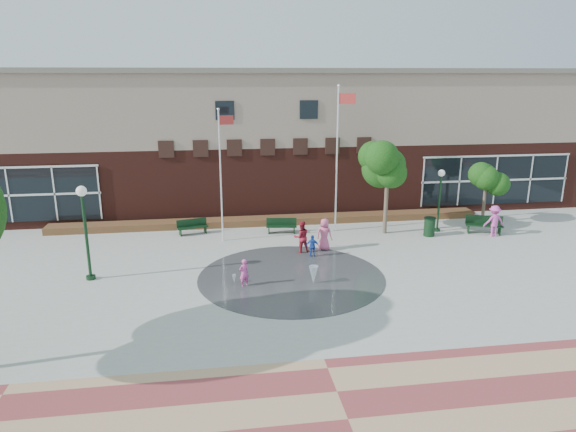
{
  "coord_description": "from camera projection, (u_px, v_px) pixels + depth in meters",
  "views": [
    {
      "loc": [
        -3.27,
        -18.31,
        8.87
      ],
      "look_at": [
        0.0,
        4.0,
        2.6
      ],
      "focal_mm": 32.0,
      "sensor_mm": 36.0,
      "label": 1
    }
  ],
  "objects": [
    {
      "name": "ground",
      "position": [
        303.0,
        306.0,
        20.29
      ],
      "size": [
        120.0,
        120.0,
        0.0
      ],
      "primitive_type": "plane",
      "color": "#666056",
      "rests_on": "ground"
    },
    {
      "name": "plaza_concrete",
      "position": [
        288.0,
        269.0,
        24.1
      ],
      "size": [
        46.0,
        18.0,
        0.01
      ],
      "primitive_type": "cube",
      "color": "#A8A8A0",
      "rests_on": "ground"
    },
    {
      "name": "paver_band",
      "position": [
        348.0,
        420.0,
        13.61
      ],
      "size": [
        46.0,
        6.0,
        0.01
      ],
      "primitive_type": "cube",
      "color": "#973B3D",
      "rests_on": "ground"
    },
    {
      "name": "splash_pad",
      "position": [
        291.0,
        277.0,
        23.15
      ],
      "size": [
        8.4,
        8.4,
        0.01
      ],
      "primitive_type": "cylinder",
      "color": "#383A3D",
      "rests_on": "ground"
    },
    {
      "name": "library_building",
      "position": [
        260.0,
        137.0,
        35.71
      ],
      "size": [
        44.4,
        10.4,
        9.2
      ],
      "color": "#50211A",
      "rests_on": "ground"
    },
    {
      "name": "flower_bed",
      "position": [
        270.0,
        224.0,
        31.35
      ],
      "size": [
        26.0,
        1.2,
        0.4
      ],
      "primitive_type": "cube",
      "color": "maroon",
      "rests_on": "ground"
    },
    {
      "name": "flagpole_left",
      "position": [
        221.0,
        169.0,
        27.13
      ],
      "size": [
        0.84,
        0.19,
        7.18
      ],
      "rotation": [
        0.0,
        0.0,
        0.14
      ],
      "color": "white",
      "rests_on": "ground"
    },
    {
      "name": "flagpole_right",
      "position": [
        338.0,
        152.0,
        28.74
      ],
      "size": [
        0.98,
        0.4,
        8.32
      ],
      "rotation": [
        0.0,
        0.0,
        -0.33
      ],
      "color": "white",
      "rests_on": "ground"
    },
    {
      "name": "lamp_left",
      "position": [
        85.0,
        222.0,
        22.2
      ],
      "size": [
        0.45,
        0.45,
        4.27
      ],
      "color": "#133219",
      "rests_on": "ground"
    },
    {
      "name": "lamp_right",
      "position": [
        440.0,
        194.0,
        29.26
      ],
      "size": [
        0.39,
        0.39,
        3.65
      ],
      "color": "#133219",
      "rests_on": "ground"
    },
    {
      "name": "bench_left",
      "position": [
        193.0,
        230.0,
        29.26
      ],
      "size": [
        1.8,
        0.94,
        0.87
      ],
      "rotation": [
        0.0,
        0.0,
        0.28
      ],
      "color": "#133219",
      "rests_on": "ground"
    },
    {
      "name": "bench_mid",
      "position": [
        282.0,
        229.0,
        29.43
      ],
      "size": [
        1.78,
        0.69,
        0.87
      ],
      "rotation": [
        0.0,
        0.0,
        -0.12
      ],
      "color": "#133219",
      "rests_on": "ground"
    },
    {
      "name": "bench_right",
      "position": [
        484.0,
        228.0,
        29.37
      ],
      "size": [
        2.1,
        1.23,
        1.02
      ],
      "rotation": [
        0.0,
        0.0,
        -0.35
      ],
      "color": "#133219",
      "rests_on": "ground"
    },
    {
      "name": "trash_can",
      "position": [
        429.0,
        227.0,
        28.88
      ],
      "size": [
        0.66,
        0.66,
        1.08
      ],
      "color": "#133219",
      "rests_on": "ground"
    },
    {
      "name": "tree_mid",
      "position": [
        388.0,
        165.0,
        28.46
      ],
      "size": [
        3.23,
        3.23,
        5.45
      ],
      "color": "brown",
      "rests_on": "ground"
    },
    {
      "name": "tree_small_right",
      "position": [
        486.0,
        180.0,
        30.81
      ],
      "size": [
        2.16,
        2.16,
        3.69
      ],
      "color": "brown",
      "rests_on": "ground"
    },
    {
      "name": "water_jet_a",
      "position": [
        313.0,
        284.0,
        22.39
      ],
      "size": [
        0.41,
        0.41,
        0.8
      ],
      "primitive_type": "cone",
      "rotation": [
        3.14,
        0.0,
        0.0
      ],
      "color": "white",
      "rests_on": "ground"
    },
    {
      "name": "water_jet_b",
      "position": [
        234.0,
        284.0,
        22.45
      ],
      "size": [
        0.17,
        0.17,
        0.38
      ],
      "primitive_type": "cone",
      "rotation": [
        3.14,
        0.0,
        0.0
      ],
      "color": "white",
      "rests_on": "ground"
    },
    {
      "name": "child_splash",
      "position": [
        244.0,
        273.0,
        21.99
      ],
      "size": [
        0.54,
        0.47,
        1.25
      ],
      "primitive_type": "imported",
      "rotation": [
        0.0,
        0.0,
        3.6
      ],
      "color": "#EA4FAC",
      "rests_on": "ground"
    },
    {
      "name": "adult_red",
      "position": [
        301.0,
        237.0,
        26.12
      ],
      "size": [
        0.88,
        0.72,
        1.68
      ],
      "primitive_type": "imported",
      "rotation": [
        0.0,
        0.0,
        3.25
      ],
      "color": "#A81F31",
      "rests_on": "ground"
    },
    {
      "name": "adult_pink",
      "position": [
        324.0,
        234.0,
        26.53
      ],
      "size": [
        0.99,
        0.9,
        1.69
      ],
      "primitive_type": "imported",
      "rotation": [
        0.0,
        0.0,
        2.57
      ],
      "color": "#DE5A8C",
      "rests_on": "ground"
    },
    {
      "name": "child_blue",
      "position": [
        313.0,
        246.0,
        25.54
      ],
      "size": [
        0.72,
        0.44,
        1.15
      ],
      "primitive_type": "imported",
      "rotation": [
        0.0,
        0.0,
        2.89
      ],
      "color": "blue",
      "rests_on": "ground"
    },
    {
      "name": "person_bench",
      "position": [
        494.0,
        221.0,
        28.74
      ],
      "size": [
        1.16,
        0.67,
        1.79
      ],
      "primitive_type": "imported",
      "rotation": [
        0.0,
        0.0,
        3.14
      ],
      "color": "#DA4DB4",
      "rests_on": "ground"
    }
  ]
}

